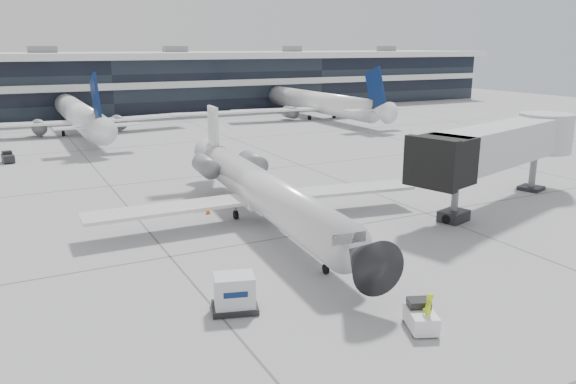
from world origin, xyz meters
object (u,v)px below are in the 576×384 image
regional_jet (260,189)px  baggage_tug (421,317)px  ramp_worker (428,312)px  cargo_uld (234,293)px  jet_bridge (507,144)px

regional_jet → baggage_tug: regional_jet is taller
baggage_tug → ramp_worker: bearing=-58.8°
ramp_worker → regional_jet: bearing=-117.1°
baggage_tug → cargo_uld: bearing=163.7°
regional_jet → ramp_worker: regional_jet is taller
jet_bridge → baggage_tug: size_ratio=9.12×
regional_jet → jet_bridge: size_ratio=1.52×
ramp_worker → baggage_tug: 0.53m
regional_jet → cargo_uld: regional_jet is taller
baggage_tug → jet_bridge: bearing=56.8°
ramp_worker → baggage_tug: size_ratio=0.83×
jet_bridge → cargo_uld: size_ratio=7.95×
jet_bridge → cargo_uld: (-26.81, -8.20, -3.95)m
ramp_worker → cargo_uld: (-6.89, 5.84, -0.03)m
jet_bridge → ramp_worker: bearing=-161.5°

